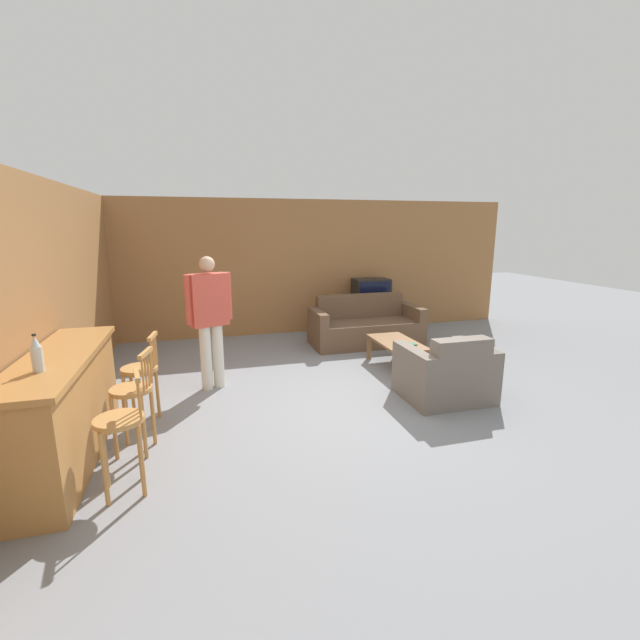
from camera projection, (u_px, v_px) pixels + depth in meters
ground_plane at (348, 403)px, 5.19m from camera, size 24.00×24.00×0.00m
wall_back at (287, 268)px, 8.36m from camera, size 9.40×0.08×2.60m
wall_left at (71, 292)px, 5.32m from camera, size 0.08×8.67×2.60m
bar_counter at (65, 408)px, 3.82m from camera, size 0.55×2.14×1.01m
bar_chair_near at (122, 429)px, 3.35m from camera, size 0.43×0.43×0.99m
bar_chair_mid at (133, 398)px, 3.96m from camera, size 0.44×0.44×0.99m
bar_chair_far at (141, 376)px, 4.53m from camera, size 0.42×0.42×0.99m
couch_far at (365, 327)px, 7.74m from camera, size 1.97×0.90×0.86m
armchair_near at (446, 375)px, 5.25m from camera, size 1.02×0.86×0.84m
coffee_table at (397, 345)px, 6.43m from camera, size 0.56×1.07×0.40m
tv_unit at (370, 316)px, 8.70m from camera, size 1.02×0.51×0.59m
tv at (371, 290)px, 8.59m from camera, size 0.70×0.46×0.47m
bottle at (37, 354)px, 3.25m from camera, size 0.08×0.08×0.30m
book_on_table at (409, 344)px, 6.21m from camera, size 0.20×0.12×0.02m
person_by_window at (210, 316)px, 5.47m from camera, size 0.58×0.33×1.73m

